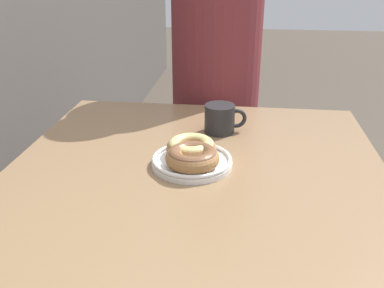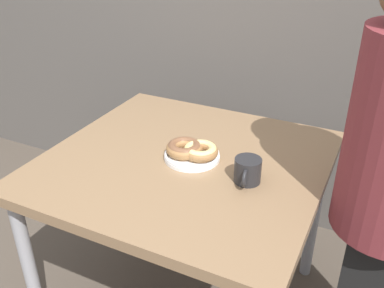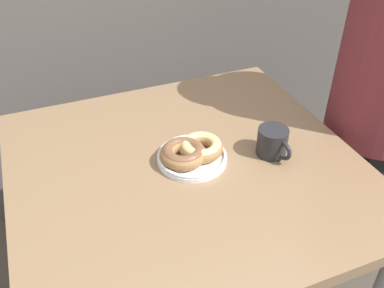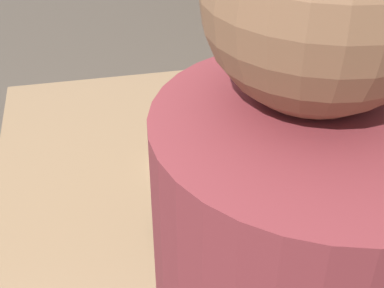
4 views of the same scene
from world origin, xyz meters
name	(u,v)px [view 2 (image 2 of 4)]	position (x,y,z in m)	size (l,w,h in m)	color
dining_table	(185,176)	(0.00, 0.30, 0.67)	(1.00, 0.96, 0.75)	#846647
donut_plate	(192,151)	(0.02, 0.32, 0.78)	(0.22, 0.21, 0.06)	white
coffee_mug	(248,170)	(0.26, 0.26, 0.79)	(0.09, 0.13, 0.09)	#232326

